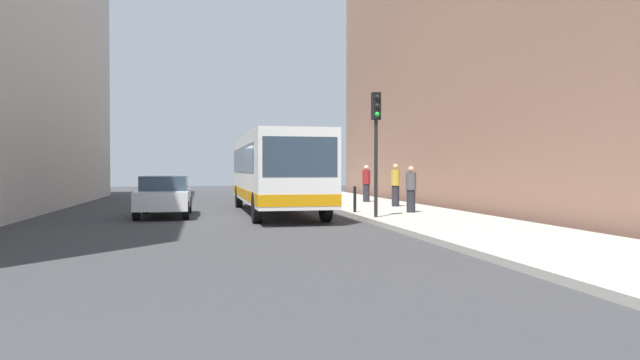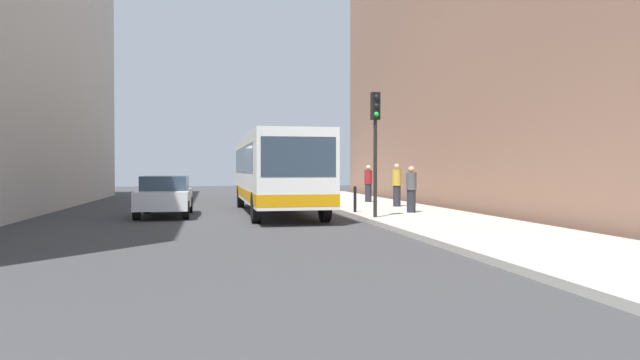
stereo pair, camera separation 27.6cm
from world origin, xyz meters
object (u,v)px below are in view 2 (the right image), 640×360
(pedestrian_near_signal, at_px, (411,189))
(car_behind_bus, at_px, (260,185))
(pedestrian_mid_sidewalk, at_px, (397,185))
(pedestrian_far_sidewalk, at_px, (368,183))
(bollard_near, at_px, (355,199))
(bus, at_px, (276,169))
(car_beside_bus, at_px, (165,195))
(bollard_mid, at_px, (338,196))
(traffic_light, at_px, (375,130))

(pedestrian_near_signal, bearing_deg, car_behind_bus, -96.00)
(pedestrian_mid_sidewalk, bearing_deg, pedestrian_far_sidewalk, -42.82)
(car_behind_bus, xyz_separation_m, bollard_near, (2.37, -13.69, -0.16))
(bus, height_order, car_beside_bus, bus)
(bus, relative_size, car_beside_bus, 2.51)
(car_beside_bus, xyz_separation_m, pedestrian_mid_sidewalk, (9.41, 1.51, 0.28))
(car_behind_bus, xyz_separation_m, pedestrian_mid_sidewalk, (4.91, -10.85, 0.28))
(car_beside_bus, distance_m, bollard_mid, 7.06)
(pedestrian_near_signal, height_order, pedestrian_mid_sidewalk, pedestrian_mid_sidewalk)
(bollard_near, distance_m, pedestrian_mid_sidewalk, 3.84)
(pedestrian_mid_sidewalk, bearing_deg, car_behind_bus, -23.00)
(bus, xyz_separation_m, pedestrian_near_signal, (4.69, -2.48, -0.73))
(bollard_near, xyz_separation_m, pedestrian_near_signal, (1.98, -0.53, 0.37))
(pedestrian_near_signal, distance_m, pedestrian_far_sidewalk, 6.90)
(traffic_light, xyz_separation_m, bollard_mid, (-0.10, 5.29, -2.38))
(pedestrian_near_signal, bearing_deg, bollard_near, -38.04)
(car_beside_bus, relative_size, bollard_mid, 4.64)
(pedestrian_near_signal, bearing_deg, car_beside_bus, -34.89)
(car_behind_bus, relative_size, pedestrian_near_signal, 2.61)
(car_beside_bus, xyz_separation_m, bollard_mid, (6.87, 1.63, -0.16))
(bollard_near, xyz_separation_m, pedestrian_far_sidewalk, (2.26, 6.36, 0.41))
(bollard_near, height_order, pedestrian_mid_sidewalk, pedestrian_mid_sidewalk)
(car_beside_bus, height_order, bollard_mid, car_beside_bus)
(car_beside_bus, height_order, pedestrian_near_signal, pedestrian_near_signal)
(bollard_mid, height_order, pedestrian_mid_sidewalk, pedestrian_mid_sidewalk)
(traffic_light, relative_size, bollard_mid, 4.32)
(pedestrian_near_signal, distance_m, pedestrian_mid_sidewalk, 3.42)
(bollard_near, relative_size, pedestrian_near_signal, 0.56)
(bus, xyz_separation_m, car_behind_bus, (0.35, 11.75, -0.94))
(bollard_near, bearing_deg, bollard_mid, 90.00)
(bollard_near, height_order, pedestrian_near_signal, pedestrian_near_signal)
(car_behind_bus, distance_m, pedestrian_mid_sidewalk, 11.91)
(bollard_mid, distance_m, pedestrian_near_signal, 4.04)
(car_beside_bus, bearing_deg, car_behind_bus, -109.72)
(bollard_mid, xyz_separation_m, pedestrian_near_signal, (1.98, -3.50, 0.37))
(car_behind_bus, height_order, pedestrian_near_signal, pedestrian_near_signal)
(pedestrian_near_signal, height_order, pedestrian_far_sidewalk, pedestrian_far_sidewalk)
(traffic_light, height_order, pedestrian_mid_sidewalk, traffic_light)
(pedestrian_far_sidewalk, bearing_deg, car_behind_bus, 128.96)
(bollard_near, relative_size, bollard_mid, 1.00)
(bollard_mid, bearing_deg, bollard_near, -90.00)
(bus, bearing_deg, pedestrian_mid_sidewalk, -171.04)
(car_behind_bus, bearing_deg, pedestrian_far_sidewalk, 122.14)
(bus, bearing_deg, car_beside_bus, 7.72)
(bollard_near, height_order, bollard_mid, same)
(traffic_light, distance_m, pedestrian_mid_sidewalk, 6.04)
(car_beside_bus, distance_m, pedestrian_mid_sidewalk, 9.53)
(traffic_light, bearing_deg, pedestrian_mid_sidewalk, 64.70)
(car_behind_bus, xyz_separation_m, pedestrian_near_signal, (4.35, -14.22, 0.21))
(car_behind_bus, distance_m, bollard_near, 13.90)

